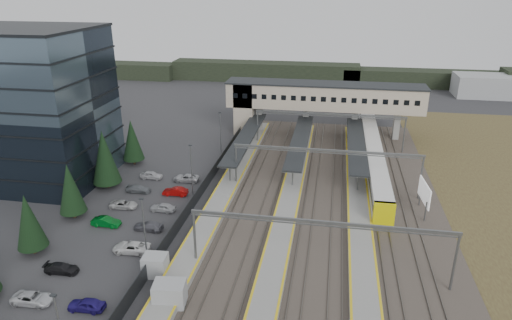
% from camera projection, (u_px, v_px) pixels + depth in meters
% --- Properties ---
extents(ground, '(220.00, 220.00, 0.00)m').
position_uv_depth(ground, '(229.00, 231.00, 60.02)').
color(ground, '#2B2B2D').
rests_on(ground, ground).
extents(office_building, '(24.30, 18.30, 24.30)m').
position_uv_depth(office_building, '(23.00, 106.00, 72.27)').
color(office_building, '#40515E').
rests_on(office_building, ground).
extents(conifer_row, '(4.42, 49.82, 9.50)m').
position_uv_depth(conifer_row, '(53.00, 198.00, 58.22)').
color(conifer_row, black).
rests_on(conifer_row, ground).
extents(car_park, '(10.48, 44.47, 1.28)m').
position_uv_depth(car_park, '(112.00, 243.00, 56.14)').
color(car_park, silver).
rests_on(car_park, ground).
extents(lampposts, '(0.50, 53.25, 8.07)m').
position_uv_depth(lampposts, '(172.00, 193.00, 60.84)').
color(lampposts, slate).
rests_on(lampposts, ground).
extents(fence, '(0.08, 90.00, 2.00)m').
position_uv_depth(fence, '(192.00, 203.00, 65.27)').
color(fence, '#26282B').
rests_on(fence, ground).
extents(relay_cabin_near, '(3.47, 2.74, 2.66)m').
position_uv_depth(relay_cabin_near, '(170.00, 294.00, 45.96)').
color(relay_cabin_near, '#949799').
rests_on(relay_cabin_near, ground).
extents(relay_cabin_far, '(2.76, 2.36, 2.40)m').
position_uv_depth(relay_cabin_far, '(155.00, 265.00, 50.88)').
color(relay_cabin_far, '#949799').
rests_on(relay_cabin_far, ground).
extents(rail_corridor, '(34.00, 90.00, 0.92)m').
position_uv_depth(rail_corridor, '(303.00, 217.00, 62.99)').
color(rail_corridor, '#3A312B').
rests_on(rail_corridor, ground).
extents(canopies, '(23.10, 30.00, 3.28)m').
position_uv_depth(canopies, '(300.00, 140.00, 82.16)').
color(canopies, black).
rests_on(canopies, ground).
extents(footbridge, '(40.40, 6.40, 11.20)m').
position_uv_depth(footbridge, '(310.00, 98.00, 94.29)').
color(footbridge, '#AB9D88').
rests_on(footbridge, ground).
extents(gantries, '(28.40, 62.28, 7.17)m').
position_uv_depth(gantries, '(324.00, 187.00, 58.62)').
color(gantries, slate).
rests_on(gantries, ground).
extents(train, '(2.80, 58.42, 3.52)m').
position_uv_depth(train, '(371.00, 143.00, 86.15)').
color(train, silver).
rests_on(train, ground).
extents(billboard, '(0.66, 5.69, 4.79)m').
position_uv_depth(billboard, '(424.00, 193.00, 63.31)').
color(billboard, slate).
rests_on(billboard, ground).
extents(treeline_far, '(170.00, 19.00, 7.00)m').
position_uv_depth(treeline_far, '(373.00, 77.00, 139.56)').
color(treeline_far, black).
rests_on(treeline_far, ground).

